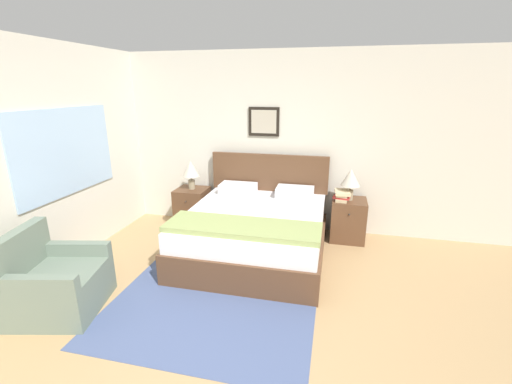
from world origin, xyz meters
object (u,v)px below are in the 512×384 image
at_px(nightstand_by_door, 348,220).
at_px(table_lamp_by_door, 351,179).
at_px(nightstand_near_window, 193,207).
at_px(table_lamp_near_window, 191,170).
at_px(bed, 255,230).
at_px(armchair, 55,283).

distance_m(nightstand_by_door, table_lamp_by_door, 0.60).
distance_m(nightstand_near_window, table_lamp_near_window, 0.60).
height_order(nightstand_near_window, table_lamp_near_window, table_lamp_near_window).
xyz_separation_m(bed, nightstand_near_window, (-1.18, 0.73, -0.03)).
relative_size(nightstand_by_door, table_lamp_near_window, 1.35).
bearing_deg(nightstand_near_window, nightstand_by_door, 0.00).
bearing_deg(bed, table_lamp_by_door, 32.29).
bearing_deg(table_lamp_by_door, nightstand_by_door, -39.90).
relative_size(nightstand_near_window, table_lamp_by_door, 1.35).
relative_size(bed, nightstand_near_window, 3.26).
relative_size(armchair, table_lamp_near_window, 2.09).
bearing_deg(nightstand_by_door, table_lamp_by_door, 140.10).
relative_size(bed, nightstand_by_door, 3.26).
xyz_separation_m(armchair, table_lamp_near_window, (0.45, 2.31, 0.61)).
xyz_separation_m(nightstand_near_window, table_lamp_by_door, (2.34, 0.01, 0.60)).
relative_size(nightstand_near_window, nightstand_by_door, 1.00).
relative_size(nightstand_near_window, table_lamp_near_window, 1.35).
xyz_separation_m(armchair, nightstand_near_window, (0.44, 2.30, 0.02)).
distance_m(table_lamp_near_window, table_lamp_by_door, 2.34).
relative_size(armchair, nightstand_near_window, 1.55).
bearing_deg(armchair, table_lamp_by_door, 116.84).
bearing_deg(table_lamp_by_door, armchair, -140.40).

